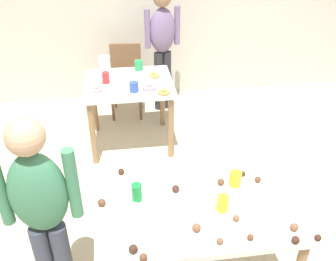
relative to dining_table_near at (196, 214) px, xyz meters
The scene contains 36 objects.
dining_table_near is the anchor object (origin of this frame).
dining_table_far 1.93m from the dining_table_near, 99.87° to the left, with size 0.92×0.80×0.75m.
chair_far_table 2.68m from the dining_table_near, 97.11° to the left, with size 0.43×0.43×0.87m.
person_girl_near 0.95m from the dining_table_near, behind, with size 0.45×0.20×1.49m.
person_adult_far 2.69m from the dining_table_near, 87.19° to the left, with size 0.45×0.27×1.51m.
mixing_bowl 0.46m from the dining_table_near, 165.49° to the right, with size 0.21×0.21×0.07m, color white.
soda_can 0.41m from the dining_table_near, 167.17° to the left, with size 0.07×0.07×0.12m, color #198438.
fork_near 0.52m from the dining_table_near, 158.17° to the left, with size 0.17×0.02×0.01m, color silver.
cup_near_0 0.35m from the dining_table_near, 25.79° to the left, with size 0.08×0.08×0.10m, color yellow.
cup_near_1 0.22m from the dining_table_near, 29.51° to the right, with size 0.07×0.07×0.11m, color yellow.
cake_ball_0 0.56m from the dining_table_near, 133.36° to the right, with size 0.05×0.05×0.05m, color brown.
cake_ball_1 0.61m from the dining_table_near, behind, with size 0.05×0.05×0.05m, color brown.
cake_ball_2 0.60m from the dining_table_near, 141.89° to the left, with size 0.04×0.04×0.04m, color #3D2319.
cake_ball_3 0.49m from the dining_table_near, 17.93° to the left, with size 0.04×0.04×0.04m, color brown.
cake_ball_4 0.55m from the dining_table_near, 141.74° to the right, with size 0.05×0.05×0.05m, color #3D2319.
cake_ball_5 0.63m from the dining_table_near, 39.63° to the right, with size 0.05×0.05×0.05m, color #3D2319.
cake_ball_6 0.36m from the dining_table_near, 80.25° to the right, with size 0.04×0.04×0.04m, color brown.
cake_ball_7 0.26m from the dining_table_near, 103.42° to the right, with size 0.05×0.05×0.05m, color brown.
cake_ball_8 0.27m from the dining_table_near, 38.05° to the left, with size 0.05×0.05×0.05m, color brown.
cake_ball_9 0.74m from the dining_table_near, 32.82° to the right, with size 0.04×0.04×0.04m, color #3D2319.
cake_ball_10 0.21m from the dining_table_near, 132.21° to the left, with size 0.05×0.05×0.05m, color #3D2319.
cake_ball_11 0.43m from the dining_table_near, 54.95° to the right, with size 0.04×0.04×0.04m, color brown.
cake_ball_12 0.29m from the dining_table_near, 42.39° to the right, with size 0.04×0.04×0.04m, color brown.
cake_ball_13 0.61m from the dining_table_near, 30.77° to the right, with size 0.05×0.05×0.05m, color brown.
cake_ball_14 0.45m from the dining_table_near, 31.13° to the left, with size 0.04×0.04×0.04m, color #3D2319.
pitcher_far 2.21m from the dining_table_near, 104.90° to the left, with size 0.13×0.13×0.20m, color white.
cup_far_0 1.99m from the dining_table_near, 106.35° to the left, with size 0.07×0.07×0.12m, color red.
cup_far_1 1.72m from the dining_table_near, 106.39° to the left, with size 0.08×0.08×0.11m, color white.
cup_far_2 2.21m from the dining_table_near, 95.14° to the left, with size 0.09×0.09×0.11m, color green.
cup_far_3 1.69m from the dining_table_near, 99.77° to the left, with size 0.09×0.09×0.10m, color #3351B2.
donut_far_0 1.71m from the dining_table_near, 94.36° to the left, with size 0.14×0.14×0.04m, color pink.
donut_far_1 1.58m from the dining_table_near, 89.97° to the left, with size 0.12×0.12×0.04m, color gold.
donut_far_2 1.99m from the dining_table_near, 91.43° to the left, with size 0.12×0.12×0.04m, color gold.
donut_far_3 1.87m from the dining_table_near, 94.22° to the left, with size 0.14×0.14×0.04m, color white.
donut_far_4 1.86m from the dining_table_near, 110.55° to the left, with size 0.11×0.11×0.03m, color pink.
donut_far_5 2.02m from the dining_table_near, 109.22° to the left, with size 0.13×0.13×0.04m, color white.
Camera 1 is at (-0.39, -1.73, 2.41)m, focal length 40.74 mm.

